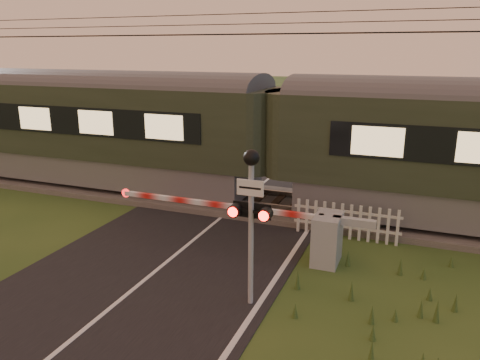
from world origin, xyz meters
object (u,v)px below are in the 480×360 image
at_px(train, 276,139).
at_px(crossing_signal, 251,201).
at_px(picket_fence, 346,221).
at_px(boom_gate, 316,235).

relative_size(train, crossing_signal, 13.24).
relative_size(train, picket_fence, 14.65).
bearing_deg(boom_gate, crossing_signal, -107.57).
relative_size(crossing_signal, picket_fence, 1.11).
bearing_deg(train, picket_fence, -35.93).
bearing_deg(train, boom_gate, -59.34).
distance_m(train, crossing_signal, 6.21).
bearing_deg(picket_fence, train, 144.07).
height_order(boom_gate, crossing_signal, crossing_signal).
xyz_separation_m(train, crossing_signal, (1.33, -6.07, -0.05)).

